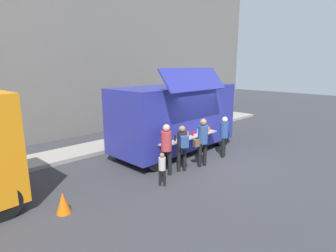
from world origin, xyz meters
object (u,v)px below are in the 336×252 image
Objects in this scene: customer_extra_browsing at (224,133)px; child_near_queue at (162,166)px; customer_front_ordering at (202,139)px; traffic_cone_orange at (63,203)px; customer_mid_with_backpack at (182,144)px; trash_bin at (198,119)px; customer_rear_waiting at (166,145)px; food_truck_main at (176,116)px.

customer_extra_browsing reaches higher than child_near_queue.
customer_front_ordering reaches higher than customer_extra_browsing.
customer_front_ordering reaches higher than traffic_cone_orange.
customer_mid_with_backpack is 1.55× the size of child_near_queue.
child_near_queue is (-7.03, -4.45, 0.11)m from trash_bin.
customer_front_ordering is 1.53m from customer_rear_waiting.
customer_extra_browsing reaches higher than trash_bin.
customer_rear_waiting reaches higher than traffic_cone_orange.
customer_front_ordering is (-4.85, -4.24, 0.53)m from trash_bin.
customer_front_ordering is at bearing -56.14° from customer_rear_waiting.
child_near_queue is (2.83, -0.56, 0.35)m from traffic_cone_orange.
customer_mid_with_backpack is 1.38m from child_near_queue.
customer_extra_browsing is at bearing -63.16° from customer_mid_with_backpack.
food_truck_main reaches higher than customer_mid_with_backpack.
customer_rear_waiting is 0.95m from child_near_queue.
food_truck_main is at bearing -151.57° from trash_bin.
food_truck_main is 2.35m from customer_mid_with_backpack.
customer_extra_browsing is 1.56× the size of child_near_queue.
trash_bin is 0.58× the size of customer_front_ordering.
traffic_cone_orange is 4.18m from customer_mid_with_backpack.
child_near_queue is at bearing 108.18° from customer_front_ordering.
traffic_cone_orange is at bearing 135.11° from customer_rear_waiting.
customer_mid_with_backpack reaches higher than trash_bin.
customer_extra_browsing is 3.66m from child_near_queue.
child_near_queue is (-2.74, -2.13, -0.90)m from food_truck_main.
customer_rear_waiting is at bearing 90.85° from customer_front_ordering.
food_truck_main is 3.43× the size of customer_extra_browsing.
trash_bin is 7.07m from customer_mid_with_backpack.
customer_rear_waiting is at bearing -148.29° from trash_bin.
customer_extra_browsing is at bearing -66.49° from food_truck_main.
trash_bin is at bearing -62.21° from customer_extra_browsing.
customer_mid_with_backpack is at bearing -2.69° from traffic_cone_orange.
customer_rear_waiting is at bearing -0.42° from child_near_queue.
food_truck_main is 3.19× the size of customer_front_ordering.
child_near_queue is at bearing -147.67° from trash_bin.
traffic_cone_orange is 0.33× the size of customer_extra_browsing.
food_truck_main is 5.48× the size of trash_bin.
traffic_cone_orange is (-5.57, -1.57, -1.25)m from food_truck_main.
child_near_queue is at bearing -144.35° from food_truck_main.
customer_extra_browsing is (2.95, -0.25, -0.06)m from customer_rear_waiting.
customer_rear_waiting is (-1.50, 0.31, -0.00)m from customer_front_ordering.
customer_mid_with_backpack is at bearing -59.13° from customer_rear_waiting.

